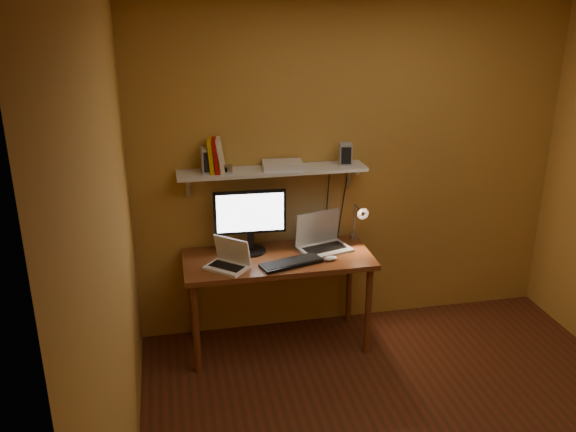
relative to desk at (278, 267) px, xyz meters
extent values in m
cube|color=#AB7634|center=(0.65, 0.33, 0.64)|extent=(3.40, 0.02, 2.60)
cube|color=#AB7634|center=(-1.06, -1.28, 0.64)|extent=(0.02, 3.20, 2.60)
cube|color=brown|center=(0.00, 0.00, 0.07)|extent=(1.40, 0.60, 0.04)
cylinder|color=brown|center=(-0.64, -0.24, -0.31)|extent=(0.05, 0.05, 0.71)
cylinder|color=brown|center=(0.64, -0.24, -0.31)|extent=(0.05, 0.05, 0.71)
cylinder|color=brown|center=(-0.64, 0.24, -0.31)|extent=(0.05, 0.05, 0.71)
cylinder|color=brown|center=(0.64, 0.24, -0.31)|extent=(0.05, 0.05, 0.71)
cube|color=silver|center=(0.00, 0.19, 0.70)|extent=(1.40, 0.25, 0.02)
cube|color=silver|center=(-0.62, 0.30, 0.60)|extent=(0.03, 0.03, 0.18)
cube|color=silver|center=(0.62, 0.30, 0.60)|extent=(0.03, 0.03, 0.18)
cylinder|color=black|center=(-0.18, 0.14, 0.09)|extent=(0.24, 0.24, 0.02)
cube|color=black|center=(-0.18, 0.14, 0.18)|extent=(0.05, 0.04, 0.17)
cube|color=black|center=(-0.18, 0.14, 0.41)|extent=(0.54, 0.06, 0.33)
cube|color=white|center=(-0.18, 0.12, 0.41)|extent=(0.50, 0.03, 0.29)
cube|color=#94979C|center=(0.37, 0.05, 0.10)|extent=(0.43, 0.35, 0.02)
cube|color=black|center=(0.37, 0.05, 0.11)|extent=(0.34, 0.22, 0.00)
cube|color=#94979C|center=(0.34, 0.16, 0.24)|extent=(0.37, 0.14, 0.26)
cube|color=#121C38|center=(0.34, 0.16, 0.24)|extent=(0.32, 0.11, 0.22)
cube|color=silver|center=(-0.40, -0.13, 0.10)|extent=(0.35, 0.34, 0.02)
cube|color=black|center=(-0.40, -0.13, 0.11)|extent=(0.26, 0.24, 0.00)
cube|color=silver|center=(-0.34, -0.07, 0.20)|extent=(0.25, 0.23, 0.20)
cube|color=black|center=(-0.34, -0.07, 0.20)|extent=(0.22, 0.20, 0.17)
cube|color=black|center=(0.07, -0.15, 0.10)|extent=(0.48, 0.27, 0.02)
ellipsoid|color=silver|center=(0.37, -0.14, 0.10)|extent=(0.10, 0.07, 0.03)
cube|color=silver|center=(0.66, 0.24, 0.08)|extent=(0.05, 0.06, 0.08)
cylinder|color=silver|center=(0.66, 0.24, 0.23)|extent=(0.02, 0.02, 0.28)
cylinder|color=silver|center=(0.66, 0.16, 0.37)|extent=(0.01, 0.16, 0.01)
cone|color=silver|center=(0.66, 0.08, 0.37)|extent=(0.09, 0.09, 0.09)
sphere|color=#FFE0A5|center=(0.66, 0.06, 0.37)|extent=(0.04, 0.04, 0.04)
cube|color=#94979C|center=(-0.46, 0.18, 0.80)|extent=(0.11, 0.11, 0.19)
cube|color=#94979C|center=(0.56, 0.20, 0.79)|extent=(0.10, 0.10, 0.16)
cube|color=#BE9102|center=(-0.45, 0.20, 0.83)|extent=(0.07, 0.17, 0.25)
cube|color=#9A0C09|center=(-0.41, 0.20, 0.83)|extent=(0.08, 0.17, 0.25)
cube|color=beige|center=(-0.38, 0.20, 0.83)|extent=(0.08, 0.17, 0.25)
cube|color=silver|center=(-0.36, 0.14, 0.74)|extent=(0.11, 0.05, 0.06)
cylinder|color=black|center=(-0.36, 0.12, 0.74)|extent=(0.04, 0.03, 0.04)
cube|color=silver|center=(0.08, 0.20, 0.73)|extent=(0.31, 0.22, 0.05)
camera|label=1|loc=(-0.76, -4.06, 1.95)|focal=38.00mm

